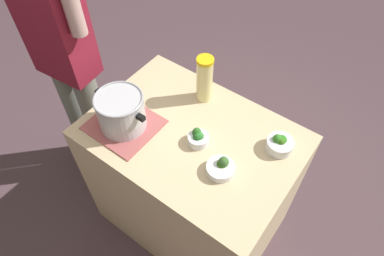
% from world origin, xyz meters
% --- Properties ---
extents(ground_plane, '(8.00, 8.00, 0.00)m').
position_xyz_m(ground_plane, '(0.00, 0.00, 0.00)').
color(ground_plane, '#523D44').
extents(counter_slab, '(1.04, 0.73, 0.91)m').
position_xyz_m(counter_slab, '(0.00, 0.00, 0.46)').
color(counter_slab, '#D0B78A').
rests_on(counter_slab, ground_plane).
extents(dish_cloth, '(0.33, 0.30, 0.01)m').
position_xyz_m(dish_cloth, '(0.31, 0.15, 0.92)').
color(dish_cloth, '#AC5654').
rests_on(dish_cloth, counter_slab).
extents(cooking_pot, '(0.30, 0.23, 0.19)m').
position_xyz_m(cooking_pot, '(0.31, 0.15, 1.02)').
color(cooking_pot, '#B7B7BC').
rests_on(cooking_pot, dish_cloth).
extents(lemonade_pitcher, '(0.09, 0.09, 0.26)m').
position_xyz_m(lemonade_pitcher, '(0.10, -0.24, 1.04)').
color(lemonade_pitcher, '#E9DB8F').
rests_on(lemonade_pitcher, counter_slab).
extents(broccoli_bowl_front, '(0.10, 0.10, 0.08)m').
position_xyz_m(broccoli_bowl_front, '(-0.05, 0.02, 0.94)').
color(broccoli_bowl_front, silver).
rests_on(broccoli_bowl_front, counter_slab).
extents(broccoli_bowl_center, '(0.13, 0.13, 0.08)m').
position_xyz_m(broccoli_bowl_center, '(-0.38, -0.18, 0.95)').
color(broccoli_bowl_center, silver).
rests_on(broccoli_bowl_center, counter_slab).
extents(broccoli_bowl_back, '(0.13, 0.13, 0.08)m').
position_xyz_m(broccoli_bowl_back, '(-0.23, 0.09, 0.94)').
color(broccoli_bowl_back, silver).
rests_on(broccoli_bowl_back, counter_slab).
extents(person_cook, '(0.50, 0.23, 1.73)m').
position_xyz_m(person_cook, '(0.86, 0.02, 0.96)').
color(person_cook, slate).
rests_on(person_cook, ground_plane).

